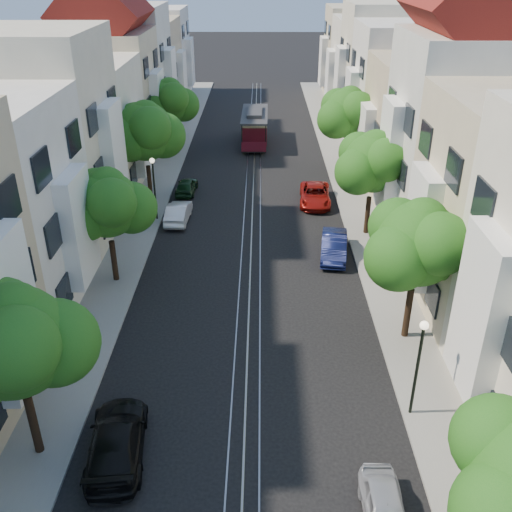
{
  "coord_description": "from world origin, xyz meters",
  "views": [
    {
      "loc": [
        0.55,
        -12.51,
        15.55
      ],
      "look_at": [
        0.34,
        12.79,
        2.2
      ],
      "focal_mm": 40.0,
      "sensor_mm": 36.0,
      "label": 1
    }
  ],
  "objects_px": {
    "parked_car_e_far": "(315,195)",
    "cable_car": "(255,126)",
    "parked_car_w_mid": "(178,212)",
    "parked_car_e_mid": "(334,246)",
    "parked_car_w_near": "(117,440)",
    "lamp_east": "(419,355)",
    "tree_w_a": "(16,344)",
    "tree_w_b": "(108,206)",
    "tree_w_c": "(146,133)",
    "tree_e_c": "(374,164)",
    "tree_e_b": "(419,246)",
    "tree_w_d": "(170,102)",
    "lamp_west": "(154,180)",
    "parked_car_e_near": "(385,510)",
    "parked_car_w_far": "(186,186)",
    "tree_e_d": "(349,114)"
  },
  "relations": [
    {
      "from": "parked_car_e_far",
      "to": "cable_car",
      "type": "bearing_deg",
      "value": 110.52
    },
    {
      "from": "parked_car_e_far",
      "to": "parked_car_w_mid",
      "type": "height_order",
      "value": "parked_car_e_far"
    },
    {
      "from": "parked_car_e_mid",
      "to": "parked_car_e_far",
      "type": "relative_size",
      "value": 0.9
    },
    {
      "from": "parked_car_w_near",
      "to": "lamp_east",
      "type": "bearing_deg",
      "value": -175.41
    },
    {
      "from": "tree_w_a",
      "to": "tree_w_b",
      "type": "distance_m",
      "value": 12.0
    },
    {
      "from": "tree_w_c",
      "to": "tree_e_c",
      "type": "bearing_deg",
      "value": -19.15
    },
    {
      "from": "tree_e_b",
      "to": "lamp_east",
      "type": "relative_size",
      "value": 1.61
    },
    {
      "from": "cable_car",
      "to": "tree_w_c",
      "type": "bearing_deg",
      "value": -115.47
    },
    {
      "from": "tree_w_d",
      "to": "parked_car_e_far",
      "type": "distance_m",
      "value": 16.4
    },
    {
      "from": "tree_w_d",
      "to": "lamp_west",
      "type": "distance_m",
      "value": 14.11
    },
    {
      "from": "tree_w_c",
      "to": "parked_car_e_mid",
      "type": "distance_m",
      "value": 15.07
    },
    {
      "from": "parked_car_e_near",
      "to": "parked_car_e_far",
      "type": "xyz_separation_m",
      "value": [
        0.0,
        25.74,
        0.07
      ]
    },
    {
      "from": "tree_e_b",
      "to": "parked_car_e_mid",
      "type": "xyz_separation_m",
      "value": [
        -2.44,
        7.94,
        -4.06
      ]
    },
    {
      "from": "tree_w_b",
      "to": "lamp_west",
      "type": "bearing_deg",
      "value": 84.03
    },
    {
      "from": "parked_car_e_mid",
      "to": "tree_w_a",
      "type": "bearing_deg",
      "value": -121.4
    },
    {
      "from": "tree_e_b",
      "to": "cable_car",
      "type": "bearing_deg",
      "value": 103.4
    },
    {
      "from": "parked_car_w_far",
      "to": "tree_w_b",
      "type": "bearing_deg",
      "value": 82.88
    },
    {
      "from": "parked_car_e_near",
      "to": "parked_car_e_far",
      "type": "relative_size",
      "value": 0.73
    },
    {
      "from": "lamp_east",
      "to": "parked_car_e_mid",
      "type": "relative_size",
      "value": 1.02
    },
    {
      "from": "tree_e_d",
      "to": "parked_car_w_near",
      "type": "height_order",
      "value": "tree_e_d"
    },
    {
      "from": "tree_e_d",
      "to": "parked_car_e_far",
      "type": "xyz_separation_m",
      "value": [
        -2.86,
        -5.96,
        -4.23
      ]
    },
    {
      "from": "lamp_east",
      "to": "cable_car",
      "type": "height_order",
      "value": "lamp_east"
    },
    {
      "from": "tree_w_c",
      "to": "parked_car_w_mid",
      "type": "bearing_deg",
      "value": -53.38
    },
    {
      "from": "tree_w_d",
      "to": "lamp_east",
      "type": "distance_m",
      "value": 34.73
    },
    {
      "from": "lamp_west",
      "to": "parked_car_e_mid",
      "type": "relative_size",
      "value": 1.02
    },
    {
      "from": "parked_car_e_far",
      "to": "parked_car_w_mid",
      "type": "xyz_separation_m",
      "value": [
        -9.24,
        -3.13,
        -0.01
      ]
    },
    {
      "from": "tree_w_c",
      "to": "parked_car_e_mid",
      "type": "relative_size",
      "value": 1.73
    },
    {
      "from": "parked_car_w_near",
      "to": "parked_car_w_far",
      "type": "relative_size",
      "value": 1.39
    },
    {
      "from": "tree_w_a",
      "to": "cable_car",
      "type": "height_order",
      "value": "tree_w_a"
    },
    {
      "from": "parked_car_e_near",
      "to": "parked_car_w_mid",
      "type": "bearing_deg",
      "value": 112.63
    },
    {
      "from": "tree_w_d",
      "to": "parked_car_w_near",
      "type": "xyz_separation_m",
      "value": [
        2.74,
        -34.06,
        -3.92
      ]
    },
    {
      "from": "tree_w_b",
      "to": "parked_car_e_near",
      "type": "bearing_deg",
      "value": -51.88
    },
    {
      "from": "tree_w_d",
      "to": "lamp_west",
      "type": "bearing_deg",
      "value": -86.56
    },
    {
      "from": "tree_e_b",
      "to": "tree_e_d",
      "type": "distance_m",
      "value": 22.0
    },
    {
      "from": "parked_car_e_far",
      "to": "parked_car_w_near",
      "type": "height_order",
      "value": "parked_car_w_near"
    },
    {
      "from": "cable_car",
      "to": "tree_e_d",
      "type": "bearing_deg",
      "value": -48.71
    },
    {
      "from": "cable_car",
      "to": "parked_car_w_far",
      "type": "xyz_separation_m",
      "value": [
        -4.89,
        -12.58,
        -1.14
      ]
    },
    {
      "from": "tree_e_b",
      "to": "parked_car_w_mid",
      "type": "relative_size",
      "value": 1.76
    },
    {
      "from": "tree_w_c",
      "to": "parked_car_w_mid",
      "type": "xyz_separation_m",
      "value": [
        2.3,
        -3.09,
        -4.44
      ]
    },
    {
      "from": "parked_car_e_near",
      "to": "parked_car_w_near",
      "type": "distance_m",
      "value": 9.19
    },
    {
      "from": "tree_w_a",
      "to": "tree_w_b",
      "type": "bearing_deg",
      "value": 90.0
    },
    {
      "from": "parked_car_w_mid",
      "to": "tree_w_c",
      "type": "bearing_deg",
      "value": -51.18
    },
    {
      "from": "tree_e_b",
      "to": "tree_w_d",
      "type": "bearing_deg",
      "value": 118.07
    },
    {
      "from": "tree_w_b",
      "to": "tree_w_d",
      "type": "xyz_separation_m",
      "value": [
        0.0,
        22.0,
        0.2
      ]
    },
    {
      "from": "tree_w_d",
      "to": "cable_car",
      "type": "distance_m",
      "value": 8.45
    },
    {
      "from": "parked_car_e_far",
      "to": "tree_w_b",
      "type": "bearing_deg",
      "value": -132.69
    },
    {
      "from": "parked_car_e_far",
      "to": "tree_w_d",
      "type": "bearing_deg",
      "value": 140.05
    },
    {
      "from": "tree_e_c",
      "to": "tree_w_c",
      "type": "xyz_separation_m",
      "value": [
        -14.4,
        5.0,
        0.47
      ]
    },
    {
      "from": "tree_w_d",
      "to": "lamp_west",
      "type": "relative_size",
      "value": 1.57
    },
    {
      "from": "tree_w_d",
      "to": "parked_car_w_near",
      "type": "bearing_deg",
      "value": -85.4
    }
  ]
}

